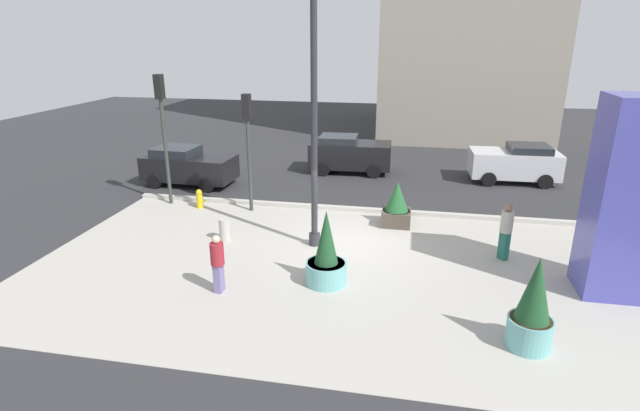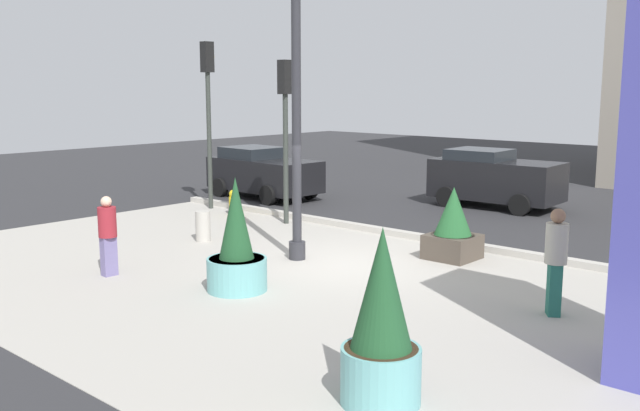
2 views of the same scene
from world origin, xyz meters
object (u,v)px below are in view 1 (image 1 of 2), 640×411
(lamp_post, at_px, (314,128))
(car_far_lane, at_px, (349,154))
(car_curb_west, at_px, (188,166))
(pedestrian_by_curb, at_px, (506,228))
(traffic_light_far_side, at_px, (248,134))
(art_pillar_blue, at_px, (623,199))
(pedestrian_crossing, at_px, (218,261))
(potted_plant_curbside, at_px, (533,309))
(traffic_light_corner, at_px, (163,119))
(concrete_bollard, at_px, (225,230))
(potted_plant_mid_plaza, at_px, (326,257))
(fire_hydrant, at_px, (200,199))
(car_curb_east, at_px, (515,163))
(potted_plant_by_pillar, at_px, (397,206))

(lamp_post, relative_size, car_far_lane, 1.96)
(car_curb_west, bearing_deg, lamp_post, -38.89)
(pedestrian_by_curb, bearing_deg, traffic_light_far_side, 162.80)
(art_pillar_blue, height_order, pedestrian_crossing, art_pillar_blue)
(car_curb_west, bearing_deg, pedestrian_crossing, -60.81)
(potted_plant_curbside, xyz_separation_m, traffic_light_corner, (-12.16, 7.46, 2.44))
(concrete_bollard, relative_size, pedestrian_by_curb, 0.42)
(potted_plant_mid_plaza, relative_size, traffic_light_far_side, 0.48)
(fire_hydrant, bearing_deg, concrete_bollard, -53.17)
(traffic_light_far_side, bearing_deg, lamp_post, -42.23)
(car_curb_east, bearing_deg, potted_plant_by_pillar, -127.68)
(art_pillar_blue, relative_size, fire_hydrant, 6.84)
(car_curb_east, bearing_deg, potted_plant_curbside, -97.97)
(traffic_light_corner, bearing_deg, pedestrian_crossing, -54.23)
(potted_plant_by_pillar, xyz_separation_m, fire_hydrant, (-7.62, 0.37, -0.34))
(traffic_light_corner, height_order, car_far_lane, traffic_light_corner)
(pedestrian_by_curb, bearing_deg, traffic_light_corner, 166.61)
(potted_plant_curbside, relative_size, pedestrian_crossing, 1.34)
(art_pillar_blue, xyz_separation_m, car_far_lane, (-8.29, 10.52, -1.65))
(lamp_post, height_order, car_far_lane, lamp_post)
(potted_plant_curbside, xyz_separation_m, car_curb_east, (1.87, 13.32, -0.04))
(potted_plant_mid_plaza, bearing_deg, car_curb_east, 59.32)
(car_curb_east, height_order, pedestrian_crossing, car_curb_east)
(potted_plant_by_pillar, bearing_deg, car_curb_west, 160.78)
(traffic_light_far_side, bearing_deg, car_curb_west, 143.99)
(potted_plant_by_pillar, bearing_deg, pedestrian_crossing, -127.01)
(concrete_bollard, xyz_separation_m, car_far_lane, (2.85, 9.24, 0.54))
(pedestrian_crossing, height_order, pedestrian_by_curb, pedestrian_by_curb)
(art_pillar_blue, bearing_deg, car_curb_west, 154.90)
(car_curb_east, bearing_deg, lamp_post, -130.51)
(art_pillar_blue, bearing_deg, pedestrian_crossing, -168.76)
(art_pillar_blue, distance_m, fire_hydrant, 14.10)
(traffic_light_corner, height_order, pedestrian_crossing, traffic_light_corner)
(concrete_bollard, bearing_deg, car_curb_east, 40.67)
(concrete_bollard, distance_m, car_far_lane, 9.68)
(fire_hydrant, bearing_deg, car_far_lane, 51.83)
(lamp_post, height_order, traffic_light_corner, lamp_post)
(art_pillar_blue, xyz_separation_m, pedestrian_by_curb, (-2.37, 1.52, -1.56))
(lamp_post, bearing_deg, traffic_light_corner, 155.52)
(pedestrian_crossing, bearing_deg, potted_plant_mid_plaza, 20.39)
(traffic_light_corner, bearing_deg, car_curb_west, 99.19)
(potted_plant_curbside, bearing_deg, lamp_post, 141.49)
(car_curb_west, distance_m, pedestrian_crossing, 10.37)
(potted_plant_curbside, distance_m, car_curb_west, 16.12)
(fire_hydrant, relative_size, pedestrian_crossing, 0.47)
(lamp_post, distance_m, pedestrian_by_curb, 6.44)
(lamp_post, bearing_deg, car_curb_east, 49.49)
(art_pillar_blue, relative_size, potted_plant_by_pillar, 3.22)
(potted_plant_mid_plaza, distance_m, pedestrian_by_curb, 5.57)
(car_far_lane, relative_size, car_curb_west, 0.97)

